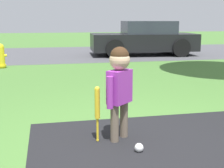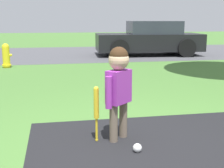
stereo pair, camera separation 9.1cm
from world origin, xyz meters
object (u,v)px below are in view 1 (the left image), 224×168
Objects in this scene: sports_ball at (139,148)px; fire_hydrant at (1,56)px; child at (120,80)px; baseball_bat at (97,106)px; parked_car at (144,39)px.

sports_ball is 6.69m from fire_hydrant.
child is at bearing 106.44° from sports_ball.
baseball_bat is 0.16× the size of parked_car.
parked_car is (2.97, 8.27, -0.07)m from child.
baseball_bat is at bearing 72.68° from parked_car.
baseball_bat is 0.92× the size of fire_hydrant.
parked_car reaches higher than sports_ball.
parked_car is at bearing 71.78° from sports_ball.
fire_hydrant is at bearing 66.87° from child.
baseball_bat is at bearing 134.67° from sports_ball.
parked_car is (3.22, 8.29, 0.20)m from baseball_bat.
parked_car is (2.85, 8.66, 0.57)m from sports_ball.
child reaches higher than baseball_bat.
child is 0.26× the size of parked_car.
child is at bearing -71.18° from fire_hydrant.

